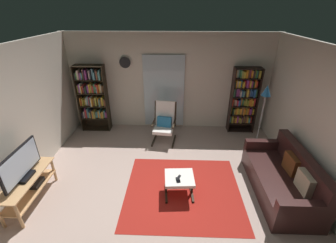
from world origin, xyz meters
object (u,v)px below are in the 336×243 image
wall_clock (125,62)px  lounge_armchair (164,121)px  tv_stand (29,185)px  bookshelf_near_tv (93,96)px  leather_sofa (283,179)px  tv_remote (178,178)px  bookshelf_near_sofa (244,98)px  television (21,165)px  floor_lamp_by_shelf (265,97)px  ottoman (179,180)px  cell_phone (178,180)px

wall_clock → lounge_armchair: bearing=-34.7°
tv_stand → bookshelf_near_tv: (0.30, 2.72, 0.65)m
leather_sofa → tv_remote: (-1.94, -0.16, 0.11)m
bookshelf_near_sofa → wall_clock: size_ratio=6.14×
lounge_armchair → bookshelf_near_sofa: bearing=15.8°
leather_sofa → wall_clock: 4.47m
television → lounge_armchair: television is taller
floor_lamp_by_shelf → leather_sofa: bearing=-91.1°
leather_sofa → bookshelf_near_tv: bearing=151.0°
television → bookshelf_near_tv: bookshelf_near_tv is taller
bookshelf_near_tv → tv_remote: size_ratio=12.68×
leather_sofa → ottoman: (-1.92, -0.13, 0.03)m
leather_sofa → lounge_armchair: (-2.28, 1.82, 0.23)m
bookshelf_near_tv → wall_clock: size_ratio=6.30×
lounge_armchair → wall_clock: (-1.05, 0.73, 1.32)m
tv_stand → television: television is taller
bookshelf_near_sofa → ottoman: bearing=-124.1°
tv_stand → floor_lamp_by_shelf: size_ratio=0.76×
ottoman → cell_phone: bearing=-105.8°
tv_stand → floor_lamp_by_shelf: floor_lamp_by_shelf is taller
bookshelf_near_tv → wall_clock: 1.26m
leather_sofa → lounge_armchair: size_ratio=1.81×
television → floor_lamp_by_shelf: 5.02m
lounge_armchair → cell_phone: size_ratio=7.30×
ottoman → cell_phone: (-0.03, -0.09, 0.08)m
ottoman → tv_stand: bearing=-174.7°
bookshelf_near_tv → cell_phone: 3.50m
bookshelf_near_tv → ottoman: bearing=-46.8°
television → ottoman: size_ratio=1.72×
ottoman → tv_remote: (-0.02, -0.04, 0.08)m
cell_phone → wall_clock: 3.41m
tv_stand → leather_sofa: 4.57m
television → bookshelf_near_tv: (0.30, 2.75, 0.19)m
television → leather_sofa: (4.55, 0.40, -0.50)m
lounge_armchair → wall_clock: bearing=145.3°
tv_stand → tv_remote: size_ratio=8.38×
tv_stand → television: bearing=-84.5°
television → tv_remote: 2.65m
cell_phone → tv_remote: bearing=74.8°
television → bookshelf_near_tv: 2.77m
television → floor_lamp_by_shelf: size_ratio=0.60×
tv_stand → bookshelf_near_tv: bookshelf_near_tv is taller
floor_lamp_by_shelf → bookshelf_near_tv: bearing=170.0°
bookshelf_near_sofa → cell_phone: 3.20m
television → wall_clock: wall_clock is taller
leather_sofa → bookshelf_near_sofa: bearing=94.6°
tv_stand → leather_sofa: bearing=4.7°
television → floor_lamp_by_shelf: (4.58, 1.99, 0.49)m
leather_sofa → wall_clock: bearing=142.6°
bookshelf_near_sofa → floor_lamp_by_shelf: bookshelf_near_sofa is taller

